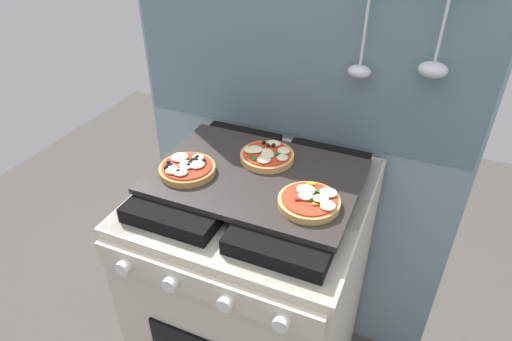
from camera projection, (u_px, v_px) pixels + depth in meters
The scene contains 6 objects.
kitchen_backsplash at pixel (296, 154), 1.50m from camera, with size 1.10×0.09×1.55m.
stove at pixel (256, 293), 1.43m from camera, with size 0.60×0.64×0.90m.
baking_tray at pixel (256, 176), 1.18m from camera, with size 0.54×0.38×0.02m, color #2D2826.
pizza_left at pixel (187, 168), 1.17m from camera, with size 0.15×0.15×0.03m.
pizza_right at pixel (310, 201), 1.05m from camera, with size 0.15×0.15×0.03m.
pizza_center at pixel (268, 155), 1.22m from camera, with size 0.15×0.15×0.03m.
Camera 1 is at (0.38, -0.89, 1.58)m, focal length 31.08 mm.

